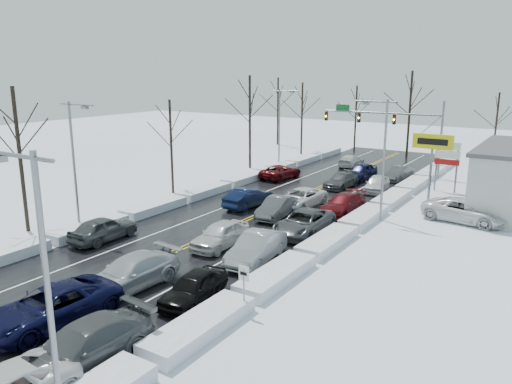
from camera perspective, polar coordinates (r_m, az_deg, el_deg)
The scene contains 40 objects.
ground at distance 34.28m, azimuth -5.28°, elevation -5.04°, with size 160.00×160.00×0.00m, color white.
road_surface at distance 35.80m, azimuth -3.31°, elevation -4.17°, with size 14.00×84.00×0.01m, color black.
snow_bank_left at distance 40.55m, azimuth -12.05°, elevation -2.32°, with size 1.77×72.00×0.67m, color silver.
snow_bank_right at distance 32.15m, azimuth 7.80°, elevation -6.39°, with size 1.77×72.00×0.67m, color silver.
traffic_signal_mast at distance 56.31m, azimuth 15.44°, elevation 7.60°, with size 13.28×0.39×8.00m.
tires_plus_sign at distance 43.03m, azimuth 19.53°, elevation 4.92°, with size 3.20×0.34×6.00m.
used_vehicles_sign at distance 49.08m, azimuth 21.02°, elevation 3.81°, with size 2.20×0.22×4.65m.
speed_limit_sign at distance 23.14m, azimuth -1.39°, elevation -10.12°, with size 0.55×0.09×2.35m.
streetlight_se at distance 15.09m, azimuth -23.22°, elevation -9.53°, with size 3.20×0.25×9.00m.
streetlight_ne at distance 37.85m, azimuth 14.18°, elevation 4.67°, with size 3.20×0.25×9.00m.
streetlight_sw at distance 36.07m, azimuth -19.96°, elevation 3.83°, with size 3.20×0.25×9.00m.
streetlight_nw at distance 57.36m, azimuth 2.85°, elevation 8.01°, with size 3.20×0.25×9.00m.
tree_left_b at distance 37.35m, azimuth -25.63°, elevation 6.23°, with size 4.00×4.00×10.00m.
tree_left_c at distance 45.66m, azimuth -9.74°, elevation 7.17°, with size 3.40×3.40×8.50m.
tree_left_d at distance 57.01m, azimuth -0.71°, elevation 10.03°, with size 4.20×4.20×10.50m.
tree_left_e at distance 67.20m, azimuth 5.30°, elevation 9.94°, with size 3.80×3.80×9.50m.
tree_far_a at distance 75.89m, azimuth 2.53°, elevation 10.67°, with size 4.00×4.00×10.00m.
tree_far_b at distance 71.61m, azimuth 11.38°, elevation 9.68°, with size 3.60×3.60×9.00m.
tree_far_c at distance 67.09m, azimuth 17.26°, elevation 10.28°, with size 4.40×4.40×11.00m.
tree_far_d at distance 66.71m, azimuth 25.86°, elevation 8.01°, with size 3.40×3.40×8.50m.
queued_car_2 at distance 24.66m, azimuth -22.15°, elevation -13.83°, with size 2.82×6.12×1.70m, color black.
queued_car_3 at distance 27.20m, azimuth -14.00°, elevation -10.54°, with size 2.31×5.67×1.65m, color #ABAEB3.
queued_car_4 at distance 32.23m, azimuth -4.08°, elevation -6.25°, with size 1.92×4.78×1.63m, color silver.
queued_car_5 at distance 38.42m, azimuth 2.36°, elevation -2.91°, with size 1.65×4.74×1.56m, color #44464A.
queued_car_6 at distance 41.55m, azimuth 5.11°, elevation -1.67°, with size 2.48×5.39×1.50m, color white.
queued_car_7 at distance 48.82m, azimuth 9.66°, elevation 0.51°, with size 1.96×4.82×1.40m, color #3A3C3F.
queued_car_8 at distance 52.88m, azimuth 11.82°, elevation 1.42°, with size 1.96×4.87×1.66m, color black.
queued_car_11 at distance 21.22m, azimuth -18.97°, elevation -18.27°, with size 2.35×5.79×1.68m, color #444749.
queued_car_12 at distance 25.15m, azimuth -7.12°, elevation -12.29°, with size 1.76×4.37×1.49m, color black.
queued_car_13 at distance 29.74m, azimuth 0.04°, elevation -7.96°, with size 1.80×5.18×1.71m, color gray.
queued_car_14 at distance 34.82m, azimuth 5.44°, elevation -4.74°, with size 2.67×5.79×1.61m, color #414447.
queued_car_15 at distance 40.12m, azimuth 9.83°, elevation -2.39°, with size 2.09×5.15×1.50m, color #520A10.
queued_car_16 at distance 47.77m, azimuth 13.60°, elevation 0.02°, with size 1.82×4.51×1.54m, color silver.
queued_car_17 at distance 53.39m, azimuth 15.96°, elevation 1.30°, with size 1.51×4.33×1.43m, color #3C3E41.
oncoming_car_0 at distance 41.27m, azimuth -0.87°, elevation -1.73°, with size 1.70×4.89×1.61m, color black.
oncoming_car_1 at distance 52.26m, azimuth 2.83°, elevation 1.56°, with size 2.40×5.20×1.44m, color #520B0E.
oncoming_car_2 at distance 59.75m, azimuth 10.79°, elevation 2.87°, with size 1.94×4.77×1.38m, color silver.
oncoming_car_3 at distance 34.79m, azimuth -16.96°, elevation -5.31°, with size 1.94×4.83×1.65m, color #444749.
parked_car_0 at distance 40.42m, azimuth 22.73°, elevation -3.15°, with size 2.84×6.16×1.71m, color white.
parked_car_2 at distance 48.42m, azimuth 25.94°, elevation -0.81°, with size 1.95×4.84×1.65m, color silver.
Camera 1 is at (20.09, -25.52, 10.98)m, focal length 35.00 mm.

